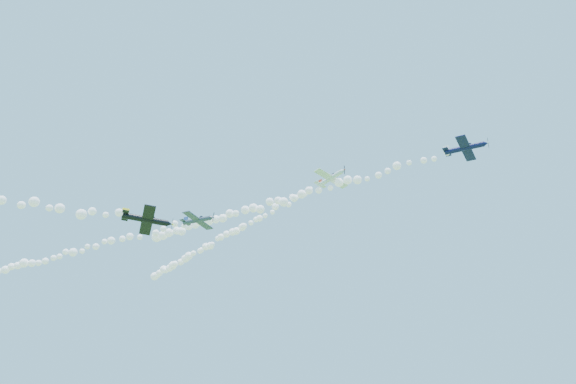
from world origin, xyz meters
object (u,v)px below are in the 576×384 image
Objects in this scene: plane_black at (147,220)px; plane_white at (331,178)px; plane_navy at (466,148)px; plane_grey at (198,220)px.

plane_white is at bearing 9.63° from plane_black.
plane_navy is at bearing -14.57° from plane_black.
plane_white is at bearing -177.26° from plane_navy.
plane_navy is 1.02× the size of plane_grey.
plane_white reaches higher than plane_black.
plane_black is at bearing -144.21° from plane_navy.
plane_navy is (25.97, 2.85, -1.05)m from plane_white.
plane_grey is at bearing -137.69° from plane_white.
plane_white is at bearing 20.25° from plane_grey.
plane_white is 0.98× the size of plane_navy.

